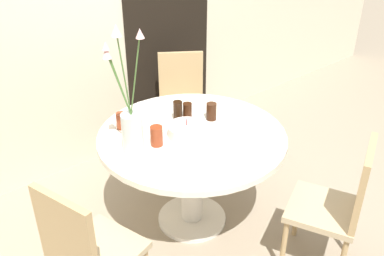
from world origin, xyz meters
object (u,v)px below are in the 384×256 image
(chair_near_front, at_px, (339,202))
(drink_glass_1, at_px, (157,136))
(chair_far_back, at_px, (86,249))
(drink_glass_4, at_px, (178,111))
(side_plate, at_px, (145,122))
(drink_glass_2, at_px, (187,110))
(flower_vase, at_px, (131,123))
(chair_right_flank, at_px, (182,100))
(drink_glass_3, at_px, (122,121))
(drink_glass_0, at_px, (211,111))
(birthday_cake, at_px, (187,131))

(chair_near_front, bearing_deg, drink_glass_1, -78.63)
(chair_far_back, relative_size, drink_glass_4, 6.54)
(side_plate, xyz_separation_m, drink_glass_2, (0.27, -0.12, 0.05))
(chair_far_back, bearing_deg, flower_vase, -74.38)
(chair_right_flank, xyz_separation_m, drink_glass_3, (-0.84, -0.43, 0.27))
(chair_right_flank, height_order, drink_glass_3, chair_right_flank)
(chair_near_front, height_order, drink_glass_0, chair_near_front)
(drink_glass_2, bearing_deg, drink_glass_0, -53.03)
(chair_near_front, xyz_separation_m, side_plate, (-0.54, 1.18, 0.22))
(side_plate, xyz_separation_m, drink_glass_1, (-0.10, -0.28, 0.06))
(drink_glass_2, distance_m, drink_glass_4, 0.08)
(chair_right_flank, relative_size, drink_glass_1, 7.10)
(drink_glass_1, distance_m, drink_glass_4, 0.34)
(birthday_cake, distance_m, drink_glass_4, 0.23)
(drink_glass_1, relative_size, drink_glass_3, 1.19)
(chair_right_flank, bearing_deg, flower_vase, -107.79)
(chair_near_front, height_order, drink_glass_3, chair_near_front)
(birthday_cake, height_order, side_plate, birthday_cake)
(chair_right_flank, height_order, chair_near_front, same)
(chair_right_flank, bearing_deg, chair_far_back, -109.79)
(drink_glass_4, bearing_deg, drink_glass_0, -38.00)
(drink_glass_0, relative_size, drink_glass_4, 0.86)
(chair_near_front, distance_m, drink_glass_4, 1.16)
(chair_far_back, bearing_deg, drink_glass_1, -82.09)
(chair_near_front, relative_size, drink_glass_1, 7.10)
(drink_glass_4, bearing_deg, birthday_cake, -113.81)
(drink_glass_3, bearing_deg, birthday_cake, -53.87)
(drink_glass_2, xyz_separation_m, drink_glass_3, (-0.42, 0.15, 0.00))
(drink_glass_0, height_order, drink_glass_4, drink_glass_4)
(drink_glass_1, height_order, drink_glass_4, drink_glass_4)
(flower_vase, bearing_deg, side_plate, 44.70)
(flower_vase, xyz_separation_m, drink_glass_1, (0.16, -0.01, -0.14))
(birthday_cake, height_order, drink_glass_1, drink_glass_1)
(chair_far_back, relative_size, birthday_cake, 3.74)
(birthday_cake, relative_size, flower_vase, 0.30)
(flower_vase, relative_size, side_plate, 4.88)
(drink_glass_2, relative_size, drink_glass_3, 0.95)
(flower_vase, distance_m, side_plate, 0.43)
(drink_glass_0, bearing_deg, birthday_cake, -166.45)
(drink_glass_2, bearing_deg, birthday_cake, -130.36)
(flower_vase, distance_m, drink_glass_2, 0.58)
(chair_right_flank, bearing_deg, drink_glass_3, -118.07)
(chair_far_back, bearing_deg, drink_glass_3, -61.12)
(chair_far_back, distance_m, flower_vase, 0.72)
(chair_near_front, relative_size, side_plate, 5.52)
(chair_near_front, bearing_deg, drink_glass_2, -100.14)
(chair_far_back, height_order, drink_glass_0, chair_far_back)
(chair_near_front, distance_m, drink_glass_1, 1.14)
(chair_far_back, xyz_separation_m, side_plate, (0.77, 0.57, 0.22))
(flower_vase, bearing_deg, birthday_cake, -7.18)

